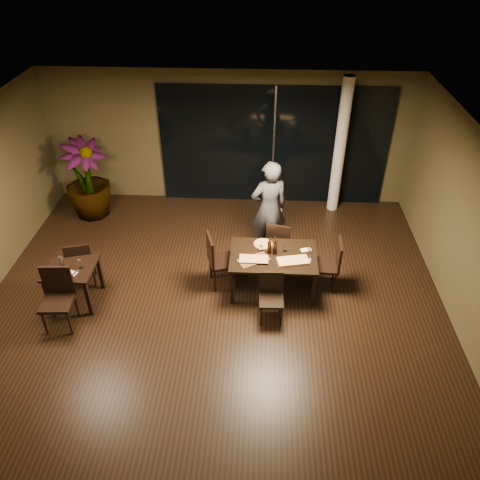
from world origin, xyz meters
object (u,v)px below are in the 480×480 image
at_px(chair_main_far, 279,241).
at_px(chair_main_right, 331,262).
at_px(chair_main_left, 218,258).
at_px(chair_side_far, 81,261).
at_px(chair_main_near, 271,294).
at_px(chair_side_near, 58,294).
at_px(diner, 269,209).
at_px(bottle_b, 275,247).
at_px(side_table, 72,273).
at_px(main_table, 273,258).
at_px(bottle_c, 275,244).
at_px(bottle_a, 269,246).
at_px(potted_plant, 87,179).

bearing_deg(chair_main_far, chair_main_right, 159.90).
height_order(chair_main_left, chair_side_far, chair_main_left).
height_order(chair_main_near, chair_side_near, chair_side_near).
height_order(diner, bottle_b, diner).
bearing_deg(bottle_b, chair_main_far, 82.26).
bearing_deg(bottle_b, chair_main_left, 178.18).
bearing_deg(diner, side_table, 8.58).
xyz_separation_m(diner, bottle_b, (0.11, -1.12, -0.08)).
relative_size(chair_main_far, bottle_b, 3.21).
distance_m(chair_main_left, chair_side_far, 2.44).
relative_size(chair_side_near, diner, 0.54).
height_order(side_table, bottle_b, bottle_b).
bearing_deg(main_table, diner, 94.24).
distance_m(diner, bottle_c, 1.06).
xyz_separation_m(chair_main_far, chair_main_left, (-1.09, -0.65, 0.06)).
xyz_separation_m(chair_side_near, bottle_c, (3.48, 1.12, 0.32)).
bearing_deg(main_table, bottle_a, 143.45).
xyz_separation_m(side_table, bottle_b, (3.43, 0.54, 0.28)).
relative_size(side_table, diner, 0.41).
distance_m(chair_main_right, bottle_b, 1.06).
relative_size(chair_main_far, chair_side_near, 0.91).
distance_m(side_table, chair_main_left, 2.49).
bearing_deg(main_table, bottle_c, 76.54).
bearing_deg(side_table, chair_main_far, 19.11).
bearing_deg(main_table, bottle_b, 54.01).
bearing_deg(bottle_a, chair_main_near, -86.57).
relative_size(chair_side_far, bottle_b, 3.17).
bearing_deg(potted_plant, main_table, -30.05).
relative_size(chair_main_near, chair_main_right, 0.87).
bearing_deg(potted_plant, chair_side_near, -80.67).
distance_m(chair_side_far, bottle_b, 3.46).
height_order(chair_main_near, chair_main_left, chair_main_left).
bearing_deg(bottle_a, chair_main_right, 2.58).
xyz_separation_m(chair_main_far, chair_main_near, (-0.15, -1.42, -0.06)).
relative_size(chair_main_near, chair_main_left, 0.81).
distance_m(chair_main_right, chair_side_near, 4.62).
relative_size(side_table, chair_side_near, 0.76).
bearing_deg(chair_main_near, diner, 89.74).
bearing_deg(chair_main_right, chair_side_far, -85.06).
bearing_deg(bottle_c, main_table, -103.46).
relative_size(chair_main_left, potted_plant, 0.61).
height_order(chair_main_left, diner, diner).
bearing_deg(chair_main_far, potted_plant, -7.10).
distance_m(side_table, chair_main_right, 4.47).
bearing_deg(chair_main_near, chair_side_far, 167.45).
bearing_deg(chair_side_near, diner, 28.88).
bearing_deg(potted_plant, side_table, -77.90).
bearing_deg(chair_main_left, chair_main_far, -76.13).
relative_size(main_table, bottle_a, 4.74).
relative_size(chair_main_near, bottle_b, 2.86).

